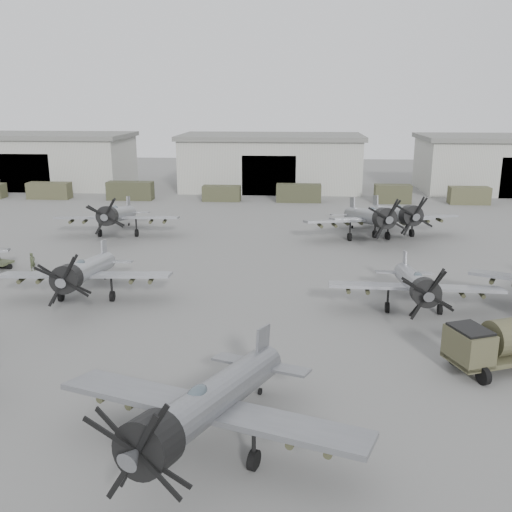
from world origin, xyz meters
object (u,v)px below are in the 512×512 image
Objects in this scene: aircraft_mid_2 at (416,284)px; aircraft_extra_441 at (395,215)px; aircraft_near_1 at (206,405)px; ground_crew at (32,262)px; aircraft_far_0 at (117,215)px; aircraft_far_1 at (370,217)px; fuel_tanker at (511,340)px; aircraft_mid_1 at (84,272)px.

aircraft_mid_2 is 22.48m from aircraft_extra_441.
aircraft_extra_441 is at bearing 89.49° from aircraft_near_1.
aircraft_near_1 is 31.49m from ground_crew.
aircraft_near_1 is 40.82m from aircraft_far_0.
aircraft_far_1 reaches higher than ground_crew.
aircraft_far_0 is 1.68× the size of fuel_tanker.
aircraft_far_0 reaches higher than ground_crew.
aircraft_far_0 is at bearing 96.93° from aircraft_mid_1.
aircraft_extra_441 is at bearing 71.21° from fuel_tanker.
aircraft_far_1 reaches higher than aircraft_near_1.
aircraft_extra_441 is (2.18, 22.37, 0.33)m from aircraft_mid_2.
aircraft_near_1 is 0.98× the size of aircraft_extra_441.
ground_crew is at bearing 131.67° from aircraft_mid_1.
ground_crew is (-34.23, 15.72, -0.85)m from fuel_tanker.
aircraft_mid_1 is at bearing -150.74° from aircraft_far_1.
aircraft_far_0 is 0.96× the size of aircraft_far_1.
aircraft_mid_1 is 30.35m from aircraft_far_1.
fuel_tanker is (30.75, -28.40, -0.74)m from aircraft_far_0.
aircraft_far_0 reaches higher than aircraft_mid_1.
aircraft_mid_2 is at bearing 74.68° from aircraft_near_1.
aircraft_extra_441 reaches higher than ground_crew.
aircraft_near_1 is 20.76m from aircraft_mid_2.
aircraft_mid_1 is 20.17m from aircraft_far_0.
aircraft_mid_1 is 0.91× the size of aircraft_extra_441.
aircraft_far_0 is 0.96× the size of aircraft_extra_441.
aircraft_far_0 is 41.87m from fuel_tanker.
aircraft_far_0 is 29.36m from aircraft_extra_441.
ground_crew is (-30.01, -13.00, -1.68)m from aircraft_far_1.
aircraft_far_1 is (11.03, 38.08, 0.03)m from aircraft_near_1.
aircraft_near_1 reaches higher than fuel_tanker.
aircraft_near_1 is 41.91m from aircraft_extra_441.
aircraft_mid_2 is 20.88m from aircraft_far_1.
fuel_tanker is at bearing -63.15° from aircraft_mid_2.
ground_crew is (-3.47, -12.68, -1.59)m from aircraft_far_0.
aircraft_extra_441 is (25.49, 21.62, 0.21)m from aircraft_mid_1.
fuel_tanker is at bearing -99.52° from aircraft_extra_441.
aircraft_far_0 is at bearing 131.03° from aircraft_near_1.
fuel_tanker is (4.22, -28.72, -0.83)m from aircraft_far_1.
aircraft_near_1 is 1.08× the size of aircraft_mid_1.
aircraft_far_1 is (26.53, 0.31, 0.09)m from aircraft_far_0.
aircraft_near_1 is at bearing -170.00° from fuel_tanker.
aircraft_near_1 is at bearing -72.15° from aircraft_far_0.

